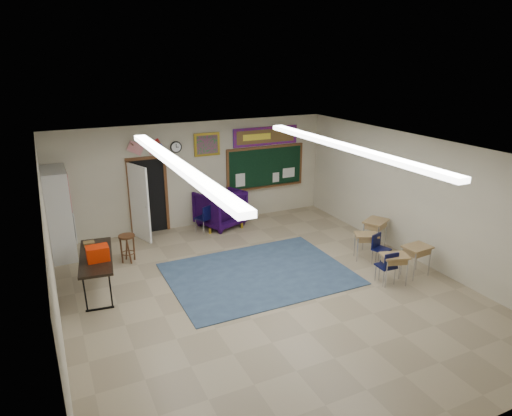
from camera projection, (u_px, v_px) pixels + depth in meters
name	position (u px, v px, depth m)	size (l,w,h in m)	color
floor	(267.00, 292.00, 9.63)	(9.00, 9.00, 0.00)	gray
back_wall	(196.00, 175.00, 13.00)	(8.00, 0.04, 3.00)	#A79F87
front_wall	(442.00, 349.00, 5.30)	(8.00, 0.04, 3.00)	#A79F87
left_wall	(51.00, 262.00, 7.51)	(0.04, 9.00, 3.00)	#A79F87
right_wall	(418.00, 199.00, 10.78)	(0.04, 9.00, 3.00)	#A79F87
ceiling	(268.00, 151.00, 8.67)	(8.00, 9.00, 0.04)	beige
area_rug	(259.00, 274.00, 10.39)	(4.00, 3.00, 0.02)	#38506B
fluorescent_strips	(268.00, 155.00, 8.69)	(3.86, 6.00, 0.10)	white
doorway	(146.00, 198.00, 12.40)	(1.10, 0.89, 2.16)	black
chalkboard	(266.00, 168.00, 13.88)	(2.55, 0.14, 1.30)	#573219
bulletin_board	(266.00, 136.00, 13.57)	(2.10, 0.05, 0.55)	#A00D14
framed_art_print	(207.00, 144.00, 12.84)	(0.75, 0.05, 0.65)	#A1831F
wall_clock	(176.00, 147.00, 12.47)	(0.32, 0.05, 0.32)	black
wall_flags	(145.00, 145.00, 12.06)	(1.16, 0.06, 0.70)	red
storage_cabinet	(59.00, 213.00, 11.05)	(0.59, 1.25, 2.20)	#BCBBB6
wingback_armchair	(220.00, 208.00, 13.18)	(1.15, 1.18, 1.07)	black
student_chair_reading	(203.00, 219.00, 12.74)	(0.40, 0.40, 0.80)	black
student_chair_desk_a	(386.00, 267.00, 9.88)	(0.38, 0.38, 0.77)	black
student_chair_desk_b	(381.00, 250.00, 10.75)	(0.37, 0.37, 0.75)	black
student_desk_front_left	(366.00, 245.00, 11.05)	(0.67, 0.61, 0.66)	#997947
student_desk_front_right	(375.00, 233.00, 11.66)	(0.79, 0.72, 0.77)	#997947
student_desk_back_left	(393.00, 268.00, 9.86)	(0.66, 0.57, 0.68)	#997947
student_desk_back_right	(416.00, 259.00, 10.22)	(0.63, 0.50, 0.71)	#997947
folding_table	(98.00, 271.00, 9.56)	(0.88, 1.99, 1.10)	black
wooden_stool	(128.00, 248.00, 10.92)	(0.39, 0.39, 0.68)	#4E2917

